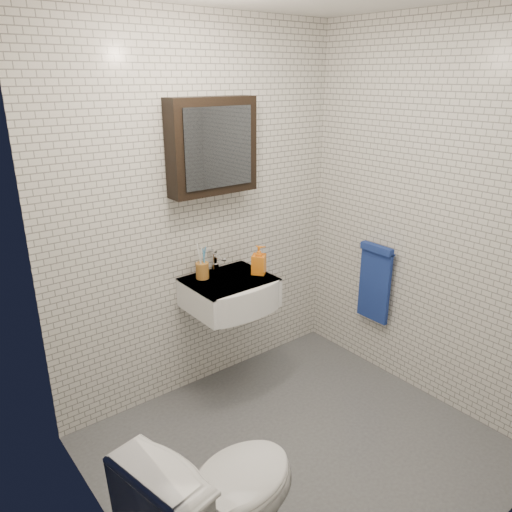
# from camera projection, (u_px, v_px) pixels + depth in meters

# --- Properties ---
(ground) EXTENTS (2.20, 2.00, 0.01)m
(ground) POSITION_uv_depth(u_px,v_px,m) (299.00, 449.00, 3.00)
(ground) COLOR #484B4F
(ground) RESTS_ON ground
(room_shell) EXTENTS (2.22, 2.02, 2.51)m
(room_shell) POSITION_uv_depth(u_px,v_px,m) (308.00, 214.00, 2.49)
(room_shell) COLOR silver
(room_shell) RESTS_ON ground
(washbasin) EXTENTS (0.55, 0.50, 0.20)m
(washbasin) POSITION_uv_depth(u_px,v_px,m) (233.00, 294.00, 3.31)
(washbasin) COLOR white
(washbasin) RESTS_ON room_shell
(faucet) EXTENTS (0.06, 0.20, 0.15)m
(faucet) POSITION_uv_depth(u_px,v_px,m) (216.00, 263.00, 3.40)
(faucet) COLOR silver
(faucet) RESTS_ON washbasin
(mirror_cabinet) EXTENTS (0.60, 0.15, 0.60)m
(mirror_cabinet) POSITION_uv_depth(u_px,v_px,m) (212.00, 146.00, 3.13)
(mirror_cabinet) COLOR black
(mirror_cabinet) RESTS_ON room_shell
(towel_rail) EXTENTS (0.09, 0.30, 0.58)m
(towel_rail) POSITION_uv_depth(u_px,v_px,m) (375.00, 280.00, 3.62)
(towel_rail) COLOR silver
(towel_rail) RESTS_ON room_shell
(toothbrush_cup) EXTENTS (0.11, 0.11, 0.24)m
(toothbrush_cup) POSITION_uv_depth(u_px,v_px,m) (202.00, 270.00, 3.30)
(toothbrush_cup) COLOR #9E6627
(toothbrush_cup) RESTS_ON washbasin
(soap_bottle) EXTENTS (0.13, 0.13, 0.20)m
(soap_bottle) POSITION_uv_depth(u_px,v_px,m) (259.00, 260.00, 3.36)
(soap_bottle) COLOR orange
(soap_bottle) RESTS_ON washbasin
(toilet) EXTENTS (0.86, 0.59, 0.81)m
(toilet) POSITION_uv_depth(u_px,v_px,m) (221.00, 501.00, 2.14)
(toilet) COLOR silver
(toilet) RESTS_ON ground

